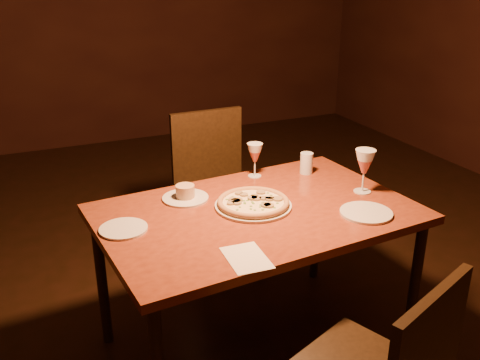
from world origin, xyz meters
name	(u,v)px	position (x,y,z in m)	size (l,w,h in m)	color
dining_table	(257,223)	(0.26, 0.04, 0.65)	(1.38, 0.95, 0.71)	brown
chair_far	(216,182)	(0.40, 0.87, 0.51)	(0.44, 0.44, 0.90)	black
pizza_plate	(253,203)	(0.26, 0.08, 0.73)	(0.33, 0.33, 0.04)	silver
ramekin_saucer	(185,195)	(0.02, 0.28, 0.73)	(0.21, 0.21, 0.07)	silver
wine_glass_far	(255,160)	(0.42, 0.40, 0.79)	(0.08, 0.08, 0.17)	#A44B44
wine_glass_right	(364,171)	(0.79, 0.02, 0.81)	(0.09, 0.09, 0.20)	#A44B44
water_tumbler	(306,163)	(0.68, 0.34, 0.76)	(0.06, 0.06, 0.11)	silver
side_plate_left	(123,229)	(-0.30, 0.09, 0.71)	(0.19, 0.19, 0.01)	silver
side_plate_near	(366,213)	(0.66, -0.18, 0.71)	(0.22, 0.22, 0.01)	silver
menu_card	(246,258)	(0.05, -0.30, 0.71)	(0.14, 0.20, 0.00)	silver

